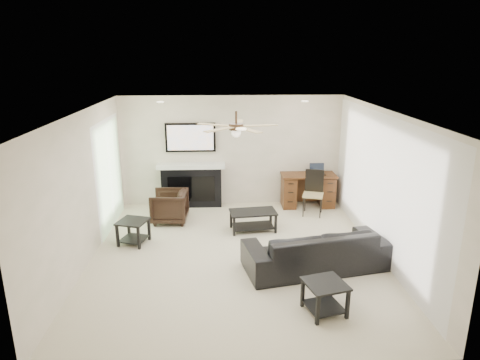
% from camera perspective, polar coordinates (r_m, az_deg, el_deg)
% --- Properties ---
extents(room_shell, '(5.50, 5.54, 2.52)m').
position_cam_1_polar(room_shell, '(7.05, 1.02, 2.57)').
color(room_shell, beige).
rests_on(room_shell, ground).
extents(sofa, '(2.44, 1.35, 0.67)m').
position_cam_1_polar(sofa, '(7.13, 10.08, -9.05)').
color(sofa, black).
rests_on(sofa, ground).
extents(armchair, '(0.76, 0.74, 0.66)m').
position_cam_1_polar(armchair, '(9.01, -9.38, -3.50)').
color(armchair, black).
rests_on(armchair, ground).
extents(coffee_table, '(0.95, 0.60, 0.40)m').
position_cam_1_polar(coffee_table, '(8.51, 1.74, -5.45)').
color(coffee_table, black).
rests_on(coffee_table, ground).
extents(end_table_near, '(0.64, 0.64, 0.45)m').
position_cam_1_polar(end_table_near, '(6.09, 11.22, -15.13)').
color(end_table_near, black).
rests_on(end_table_near, ground).
extents(end_table_left, '(0.62, 0.62, 0.45)m').
position_cam_1_polar(end_table_left, '(8.17, -14.02, -6.73)').
color(end_table_left, black).
rests_on(end_table_left, ground).
extents(fireplace_unit, '(1.52, 0.34, 1.91)m').
position_cam_1_polar(fireplace_unit, '(9.66, -6.54, 1.88)').
color(fireplace_unit, black).
rests_on(fireplace_unit, ground).
extents(desk, '(1.22, 0.56, 0.76)m').
position_cam_1_polar(desk, '(9.89, 9.03, -1.35)').
color(desk, '#3F230F').
rests_on(desk, ground).
extents(desk_chair, '(0.53, 0.54, 0.97)m').
position_cam_1_polar(desk_chair, '(9.34, 9.72, -1.78)').
color(desk_chair, black).
rests_on(desk_chair, ground).
extents(laptop, '(0.33, 0.24, 0.23)m').
position_cam_1_polar(laptop, '(9.77, 10.33, 1.39)').
color(laptop, black).
rests_on(laptop, desk).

